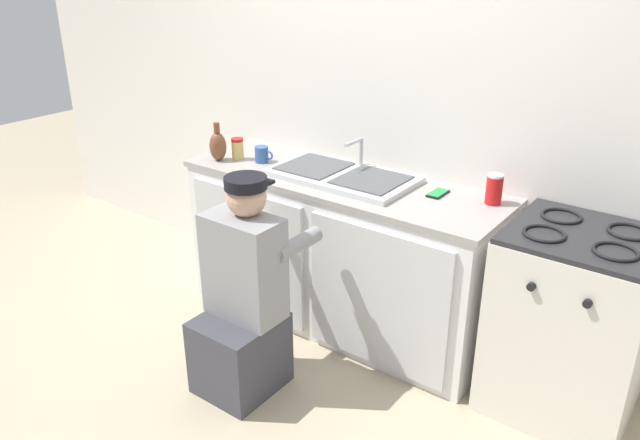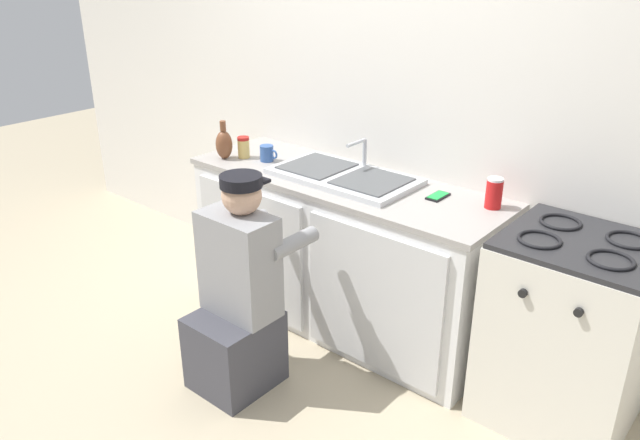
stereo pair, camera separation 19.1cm
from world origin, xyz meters
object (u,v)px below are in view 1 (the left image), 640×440
(sink_double_basin, at_px, (342,175))
(soda_cup_red, at_px, (494,189))
(condiment_jar, at_px, (238,149))
(vase_decorative, at_px, (218,146))
(plumber_person, at_px, (243,304))
(coffee_mug, at_px, (262,154))
(stove_range, at_px, (570,323))
(cell_phone, at_px, (438,193))

(sink_double_basin, relative_size, soda_cup_red, 5.26)
(condiment_jar, relative_size, vase_decorative, 0.56)
(plumber_person, relative_size, condiment_jar, 8.63)
(coffee_mug, bearing_deg, vase_decorative, -151.14)
(sink_double_basin, bearing_deg, stove_range, -0.10)
(condiment_jar, distance_m, soda_cup_red, 1.52)
(cell_phone, xyz_separation_m, soda_cup_red, (0.27, 0.05, 0.07))
(sink_double_basin, bearing_deg, cell_phone, 9.73)
(sink_double_basin, height_order, vase_decorative, vase_decorative)
(sink_double_basin, relative_size, condiment_jar, 6.25)
(stove_range, height_order, soda_cup_red, soda_cup_red)
(plumber_person, bearing_deg, cell_phone, 56.61)
(plumber_person, relative_size, cell_phone, 7.89)
(cell_phone, height_order, coffee_mug, coffee_mug)
(coffee_mug, height_order, vase_decorative, vase_decorative)
(sink_double_basin, xyz_separation_m, stove_range, (1.30, -0.00, -0.45))
(condiment_jar, height_order, soda_cup_red, soda_cup_red)
(vase_decorative, bearing_deg, sink_double_basin, 12.90)
(soda_cup_red, bearing_deg, vase_decorative, -168.58)
(sink_double_basin, height_order, cell_phone, sink_double_basin)
(condiment_jar, xyz_separation_m, coffee_mug, (0.16, 0.04, -0.02))
(sink_double_basin, bearing_deg, coffee_mug, -174.85)
(condiment_jar, bearing_deg, stove_range, 2.55)
(soda_cup_red, bearing_deg, coffee_mug, -171.93)
(sink_double_basin, distance_m, cell_phone, 0.54)
(sink_double_basin, bearing_deg, plumber_person, -92.87)
(cell_phone, relative_size, condiment_jar, 1.09)
(soda_cup_red, bearing_deg, condiment_jar, -171.18)
(soda_cup_red, distance_m, coffee_mug, 1.36)
(condiment_jar, bearing_deg, coffee_mug, 15.20)
(stove_range, height_order, coffee_mug, coffee_mug)
(vase_decorative, bearing_deg, coffee_mug, 28.86)
(soda_cup_red, bearing_deg, cell_phone, -169.48)
(condiment_jar, height_order, vase_decorative, vase_decorative)
(plumber_person, xyz_separation_m, cell_phone, (0.58, 0.87, 0.44))
(cell_phone, height_order, soda_cup_red, soda_cup_red)
(sink_double_basin, xyz_separation_m, soda_cup_red, (0.81, 0.14, 0.06))
(sink_double_basin, distance_m, vase_decorative, 0.79)
(condiment_jar, bearing_deg, vase_decorative, -131.78)
(plumber_person, height_order, cell_phone, plumber_person)
(plumber_person, height_order, vase_decorative, vase_decorative)
(soda_cup_red, bearing_deg, sink_double_basin, -170.01)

